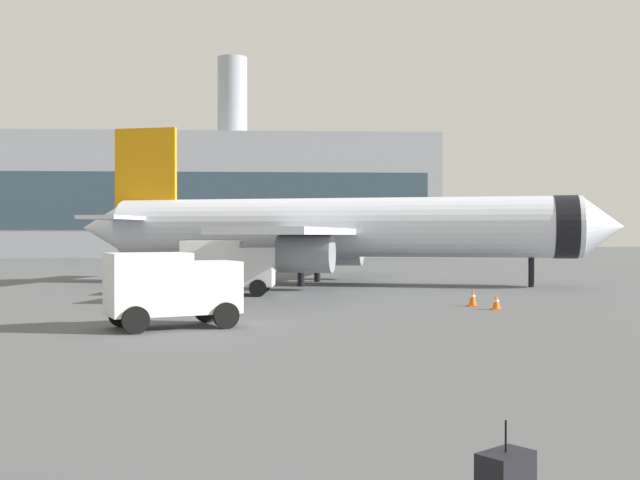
{
  "coord_description": "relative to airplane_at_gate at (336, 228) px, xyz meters",
  "views": [
    {
      "loc": [
        -0.12,
        -2.21,
        3.2
      ],
      "look_at": [
        1.53,
        28.3,
        3.0
      ],
      "focal_mm": 42.97,
      "sensor_mm": 36.0,
      "label": 1
    }
  ],
  "objects": [
    {
      "name": "service_truck",
      "position": [
        -6.45,
        -8.58,
        -2.05
      ],
      "size": [
        4.96,
        2.84,
        2.9
      ],
      "color": "white",
      "rests_on": "ground"
    },
    {
      "name": "safety_cone_mid",
      "position": [
        5.59,
        -17.18,
        -3.33
      ],
      "size": [
        0.44,
        0.44,
        0.66
      ],
      "color": "#F2590C",
      "rests_on": "ground"
    },
    {
      "name": "cargo_van",
      "position": [
        -7.4,
        -22.94,
        -2.21
      ],
      "size": [
        4.83,
        3.72,
        2.6
      ],
      "color": "white",
      "rests_on": "ground"
    },
    {
      "name": "airplane_at_gate",
      "position": [
        0.0,
        0.0,
        0.0
      ],
      "size": [
        35.29,
        32.15,
        10.5
      ],
      "color": "silver",
      "rests_on": "ground"
    },
    {
      "name": "terminal_building",
      "position": [
        -23.32,
        65.55,
        5.35
      ],
      "size": [
        85.65,
        16.36,
        29.74
      ],
      "color": "#9EA3AD",
      "rests_on": "ground"
    },
    {
      "name": "safety_cone_far",
      "position": [
        4.98,
        -15.58,
        -3.26
      ],
      "size": [
        0.44,
        0.44,
        0.8
      ],
      "color": "#F2590C",
      "rests_on": "ground"
    },
    {
      "name": "safety_cone_near",
      "position": [
        -12.09,
        5.39,
        -3.34
      ],
      "size": [
        0.44,
        0.44,
        0.63
      ],
      "color": "#F2590C",
      "rests_on": "ground"
    }
  ]
}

